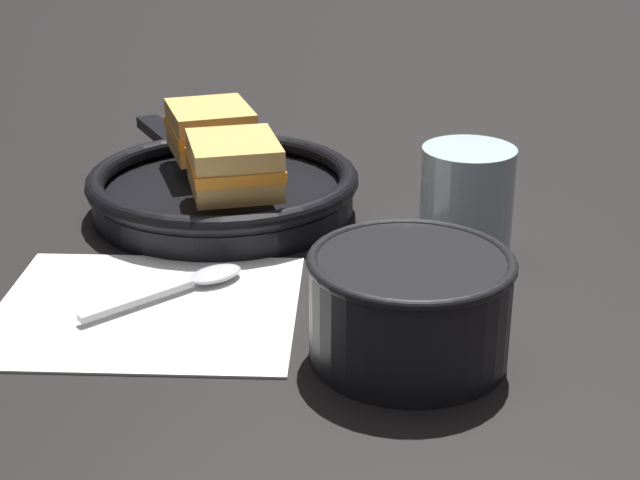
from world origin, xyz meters
TOP-DOWN VIEW (x-y plane):
  - ground_plane at (0.00, 0.00)m, footprint 4.00×4.00m
  - napkin at (-0.09, -0.01)m, footprint 0.25×0.22m
  - soup_bowl at (0.10, -0.10)m, footprint 0.14×0.14m
  - spoon at (-0.05, 0.02)m, footprint 0.13×0.10m
  - skillet at (-0.03, 0.19)m, footprint 0.26×0.35m
  - sandwich_near_left at (-0.04, 0.24)m, footprint 0.10×0.11m
  - sandwich_near_right at (-0.02, 0.13)m, footprint 0.09×0.10m
  - drinking_glass at (0.18, 0.07)m, footprint 0.08×0.08m

SIDE VIEW (x-z plane):
  - ground_plane at x=0.00m, z-range 0.00..0.00m
  - napkin at x=-0.09m, z-range 0.00..0.00m
  - spoon at x=-0.05m, z-range 0.00..0.01m
  - skillet at x=-0.03m, z-range 0.00..0.04m
  - soup_bowl at x=0.10m, z-range 0.00..0.08m
  - drinking_glass at x=0.18m, z-range 0.00..0.09m
  - sandwich_near_left at x=-0.04m, z-range 0.04..0.09m
  - sandwich_near_right at x=-0.02m, z-range 0.04..0.09m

